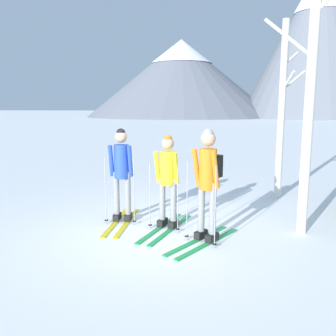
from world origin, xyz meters
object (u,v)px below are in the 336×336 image
Objects in this scene: birch_tree_tall at (310,92)px; birch_tree_slender at (282,110)px; skier_in_blue at (122,169)px; skier_in_orange at (208,178)px; skier_in_yellow at (168,178)px.

birch_tree_slender is (-0.17, 2.51, -0.31)m from birch_tree_tall.
birch_tree_tall is (3.27, -0.01, 1.41)m from skier_in_blue.
skier_in_orange is at bearing -22.43° from skier_in_blue.
skier_in_blue is 0.97× the size of skier_in_orange.
birch_tree_slender is at bearing 51.20° from skier_in_yellow.
skier_in_yellow is at bearing -175.21° from birch_tree_tall.
skier_in_orange is at bearing -113.77° from birch_tree_slender.
skier_in_blue is 3.56m from birch_tree_tall.
skier_in_orange is 0.45× the size of birch_tree_slender.
birch_tree_tall reaches higher than skier_in_orange.
skier_in_blue is at bearing 179.88° from birch_tree_tall.
skier_in_yellow is 0.92m from skier_in_orange.
birch_tree_slender reaches higher than skier_in_yellow.
skier_in_blue is 4.13m from birch_tree_slender.
skier_in_orange is at bearing -156.34° from birch_tree_tall.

